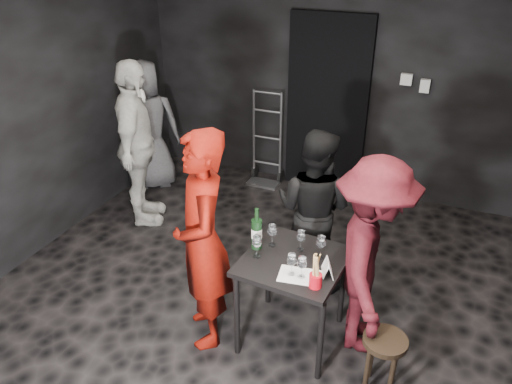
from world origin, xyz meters
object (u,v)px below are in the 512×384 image
at_px(stool, 384,351).
at_px(man_maroon, 371,254).
at_px(bystander_cream, 135,131).
at_px(wine_bottle, 257,233).
at_px(bystander_grey, 147,123).
at_px(woman_black, 313,210).
at_px(hand_truck, 266,166).
at_px(breadstick_cup, 316,272).
at_px(tasting_table, 293,270).
at_px(server_red, 202,226).

bearing_deg(stool, man_maroon, 117.15).
height_order(bystander_cream, wine_bottle, bystander_cream).
relative_size(man_maroon, bystander_cream, 0.78).
xyz_separation_m(stool, bystander_grey, (-3.22, 2.09, 0.47)).
bearing_deg(woman_black, hand_truck, -47.85).
relative_size(hand_truck, woman_black, 0.82).
relative_size(bystander_grey, breadstick_cup, 6.01).
height_order(tasting_table, server_red, server_red).
distance_m(stool, bystander_grey, 3.87).
relative_size(man_maroon, breadstick_cup, 5.99).
height_order(tasting_table, man_maroon, man_maroon).
distance_m(man_maroon, breadstick_cup, 0.51).
relative_size(man_maroon, wine_bottle, 4.87).
bearing_deg(woman_black, bystander_grey, -14.93).
bearing_deg(man_maroon, hand_truck, 25.73).
xyz_separation_m(hand_truck, wine_bottle, (0.88, -2.43, 0.66)).
xyz_separation_m(hand_truck, tasting_table, (1.19, -2.47, 0.43)).
height_order(woman_black, bystander_cream, bystander_cream).
bearing_deg(stool, server_red, 178.59).
height_order(tasting_table, wine_bottle, wine_bottle).
bearing_deg(wine_bottle, stool, -15.16).
height_order(stool, bystander_grey, bystander_grey).
height_order(hand_truck, man_maroon, man_maroon).
distance_m(bystander_cream, wine_bottle, 2.08).
xyz_separation_m(server_red, breadstick_cup, (0.87, -0.03, -0.14)).
height_order(hand_truck, tasting_table, hand_truck).
distance_m(hand_truck, bystander_cream, 1.85).
xyz_separation_m(hand_truck, server_red, (0.56, -2.68, 0.79)).
bearing_deg(breadstick_cup, tasting_table, 134.43).
xyz_separation_m(stool, bystander_cream, (-2.84, 1.34, 0.70)).
bearing_deg(hand_truck, bystander_cream, -123.24).
bearing_deg(bystander_cream, stool, -140.91).
distance_m(hand_truck, woman_black, 2.07).
height_order(bystander_cream, breadstick_cup, bystander_cream).
bearing_deg(tasting_table, man_maroon, 18.67).
distance_m(stool, server_red, 1.52).
bearing_deg(hand_truck, breadstick_cup, -62.22).
xyz_separation_m(hand_truck, man_maroon, (1.72, -2.29, 0.61)).
xyz_separation_m(tasting_table, wine_bottle, (-0.31, 0.04, 0.23)).
relative_size(stool, server_red, 0.23).
distance_m(stool, wine_bottle, 1.21).
distance_m(stool, breadstick_cup, 0.72).
relative_size(hand_truck, server_red, 0.58).
bearing_deg(man_maroon, wine_bottle, 88.34).
xyz_separation_m(stool, man_maroon, (-0.22, 0.43, 0.46)).
bearing_deg(breadstick_cup, man_maroon, 55.00).
xyz_separation_m(man_maroon, breadstick_cup, (-0.29, -0.42, 0.05)).
relative_size(woman_black, bystander_cream, 0.68).
bearing_deg(breadstick_cup, woman_black, 107.28).
xyz_separation_m(stool, breadstick_cup, (-0.51, 0.01, 0.51)).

